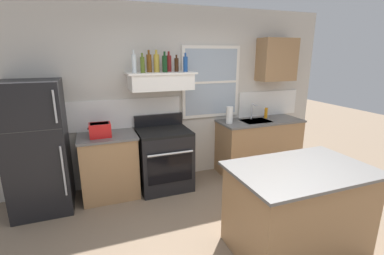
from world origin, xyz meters
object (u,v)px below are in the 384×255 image
at_px(stove_range, 164,158).
at_px(bottle_clear_tall, 134,63).
at_px(bottle_amber_wine, 149,63).
at_px(bottle_brown_stout, 176,65).
at_px(paper_towel_roll, 229,115).
at_px(kitchen_island, 297,209).
at_px(dish_soap_bottle, 266,113).
at_px(refrigerator, 38,148).
at_px(bottle_blue_liqueur, 185,64).
at_px(bottle_dark_green_wine, 165,64).
at_px(bottle_olive_oil_square, 142,64).
at_px(bottle_red_label_wine, 169,63).
at_px(bottle_champagne_gold_foil, 157,63).
at_px(toaster, 100,130).

height_order(stove_range, bottle_clear_tall, bottle_clear_tall).
bearing_deg(bottle_amber_wine, bottle_brown_stout, -2.64).
distance_m(bottle_clear_tall, paper_towel_roll, 1.69).
bearing_deg(kitchen_island, bottle_clear_tall, 124.33).
xyz_separation_m(dish_soap_bottle, kitchen_island, (-0.95, -1.95, -0.54)).
bearing_deg(bottle_clear_tall, kitchen_island, -55.67).
distance_m(refrigerator, bottle_blue_liqueur, 2.25).
bearing_deg(bottle_brown_stout, bottle_amber_wine, 177.36).
distance_m(bottle_clear_tall, bottle_dark_green_wine, 0.42).
bearing_deg(paper_towel_roll, bottle_clear_tall, 178.56).
height_order(refrigerator, bottle_dark_green_wine, bottle_dark_green_wine).
bearing_deg(bottle_olive_oil_square, bottle_red_label_wine, 15.22).
relative_size(bottle_brown_stout, bottle_blue_liqueur, 0.90).
distance_m(bottle_olive_oil_square, bottle_dark_green_wine, 0.31).
bearing_deg(refrigerator, dish_soap_bottle, 2.60).
xyz_separation_m(bottle_amber_wine, bottle_dark_green_wine, (0.20, -0.08, -0.01)).
bearing_deg(bottle_red_label_wine, paper_towel_roll, -7.00).
bearing_deg(bottle_brown_stout, bottle_champagne_gold_foil, 179.24).
height_order(bottle_olive_oil_square, bottle_brown_stout, bottle_olive_oil_square).
height_order(bottle_clear_tall, bottle_dark_green_wine, bottle_clear_tall).
relative_size(bottle_clear_tall, bottle_dark_green_wine, 1.07).
height_order(bottle_clear_tall, bottle_olive_oil_square, bottle_clear_tall).
bearing_deg(kitchen_island, refrigerator, 145.15).
bearing_deg(bottle_red_label_wine, bottle_brown_stout, -24.33).
height_order(bottle_clear_tall, bottle_amber_wine, same).
relative_size(bottle_dark_green_wine, paper_towel_roll, 1.05).
distance_m(bottle_red_label_wine, kitchen_island, 2.54).
bearing_deg(bottle_amber_wine, toaster, -168.20).
distance_m(toaster, bottle_red_label_wine, 1.35).
relative_size(refrigerator, bottle_red_label_wine, 5.94).
bearing_deg(bottle_brown_stout, bottle_clear_tall, -176.73).
bearing_deg(bottle_blue_liqueur, bottle_red_label_wine, 151.69).
distance_m(bottle_brown_stout, bottle_blue_liqueur, 0.13).
bearing_deg(toaster, bottle_amber_wine, 11.80).
xyz_separation_m(stove_range, bottle_champagne_gold_foil, (-0.04, 0.11, 1.41)).
bearing_deg(bottle_clear_tall, bottle_brown_stout, 3.27).
distance_m(refrigerator, bottle_clear_tall, 1.65).
height_order(bottle_olive_oil_square, bottle_amber_wine, bottle_amber_wine).
bearing_deg(bottle_dark_green_wine, bottle_clear_tall, 176.08).
relative_size(bottle_dark_green_wine, bottle_brown_stout, 1.19).
height_order(bottle_brown_stout, kitchen_island, bottle_brown_stout).
distance_m(stove_range, bottle_dark_green_wine, 1.40).
relative_size(bottle_clear_tall, bottle_brown_stout, 1.27).
relative_size(stove_range, bottle_amber_wine, 3.59).
distance_m(bottle_red_label_wine, bottle_blue_liqueur, 0.24).
height_order(refrigerator, bottle_red_label_wine, bottle_red_label_wine).
bearing_deg(bottle_brown_stout, kitchen_island, -70.64).
relative_size(stove_range, bottle_dark_green_wine, 3.84).
bearing_deg(kitchen_island, dish_soap_bottle, 63.99).
distance_m(bottle_brown_stout, paper_towel_roll, 1.18).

